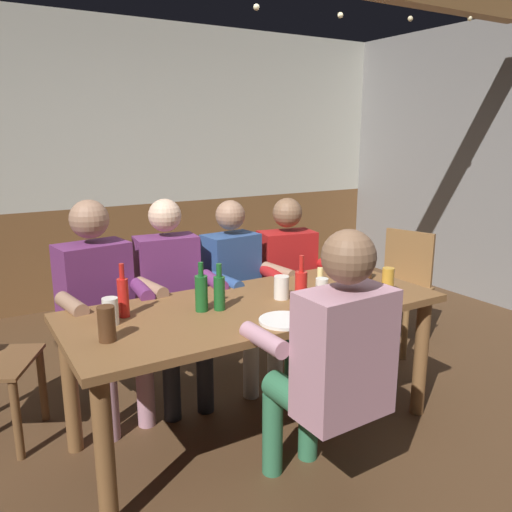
# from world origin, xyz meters

# --- Properties ---
(ground_plane) EXTENTS (7.40, 7.40, 0.00)m
(ground_plane) POSITION_xyz_m (0.00, 0.00, 0.00)
(ground_plane) COLOR #4C331E
(back_wall_upper) EXTENTS (6.16, 0.12, 1.71)m
(back_wall_upper) POSITION_xyz_m (0.00, 2.87, 1.79)
(back_wall_upper) COLOR beige
(back_wall_wainscot) EXTENTS (6.16, 0.12, 0.94)m
(back_wall_wainscot) POSITION_xyz_m (0.00, 2.87, 0.47)
(back_wall_wainscot) COLOR brown
(back_wall_wainscot) RESTS_ON ground_plane
(dining_table) EXTENTS (1.99, 0.82, 0.75)m
(dining_table) POSITION_xyz_m (0.00, 0.12, 0.65)
(dining_table) COLOR brown
(dining_table) RESTS_ON ground_plane
(person_0) EXTENTS (0.57, 0.58, 1.27)m
(person_0) POSITION_xyz_m (-0.66, 0.77, 0.70)
(person_0) COLOR #6B2D66
(person_0) RESTS_ON ground_plane
(person_1) EXTENTS (0.53, 0.55, 1.24)m
(person_1) POSITION_xyz_m (-0.23, 0.75, 0.67)
(person_1) COLOR #6B2D66
(person_1) RESTS_ON ground_plane
(person_2) EXTENTS (0.52, 0.54, 1.20)m
(person_2) POSITION_xyz_m (0.23, 0.75, 0.65)
(person_2) COLOR #2D4C84
(person_2) RESTS_ON ground_plane
(person_3) EXTENTS (0.56, 0.58, 1.19)m
(person_3) POSITION_xyz_m (0.66, 0.76, 0.66)
(person_3) COLOR #AD1919
(person_3) RESTS_ON ground_plane
(person_4) EXTENTS (0.55, 0.53, 1.26)m
(person_4) POSITION_xyz_m (-0.00, -0.52, 0.70)
(person_4) COLOR #B78493
(person_4) RESTS_ON ground_plane
(chair_empty_near_right) EXTENTS (0.55, 0.55, 0.88)m
(chair_empty_near_right) POSITION_xyz_m (1.61, 0.64, 0.48)
(chair_empty_near_right) COLOR brown
(chair_empty_near_right) RESTS_ON ground_plane
(table_candle) EXTENTS (0.04, 0.04, 0.08)m
(table_candle) POSITION_xyz_m (0.56, 0.30, 0.79)
(table_candle) COLOR #F9E08C
(table_candle) RESTS_ON dining_table
(plate_0) EXTENTS (0.24, 0.24, 0.01)m
(plate_0) POSITION_xyz_m (-0.03, -0.18, 0.75)
(plate_0) COLOR white
(plate_0) RESTS_ON dining_table
(bottle_0) EXTENTS (0.06, 0.06, 0.24)m
(bottle_0) POSITION_xyz_m (-0.21, 0.14, 0.84)
(bottle_0) COLOR #195923
(bottle_0) RESTS_ON dining_table
(bottle_1) EXTENTS (0.06, 0.06, 0.29)m
(bottle_1) POSITION_xyz_m (0.14, -0.08, 0.86)
(bottle_1) COLOR red
(bottle_1) RESTS_ON dining_table
(bottle_2) EXTENTS (0.05, 0.05, 0.27)m
(bottle_2) POSITION_xyz_m (-0.66, 0.29, 0.85)
(bottle_2) COLOR red
(bottle_2) RESTS_ON dining_table
(bottle_3) EXTENTS (0.06, 0.06, 0.25)m
(bottle_3) POSITION_xyz_m (-0.30, 0.17, 0.85)
(bottle_3) COLOR #195923
(bottle_3) RESTS_ON dining_table
(pint_glass_0) EXTENTS (0.08, 0.08, 0.16)m
(pint_glass_0) POSITION_xyz_m (-0.81, 0.03, 0.83)
(pint_glass_0) COLOR #4C2D19
(pint_glass_0) RESTS_ON dining_table
(pint_glass_1) EXTENTS (0.07, 0.07, 0.15)m
(pint_glass_1) POSITION_xyz_m (0.71, -0.11, 0.82)
(pint_glass_1) COLOR gold
(pint_glass_1) RESTS_ON dining_table
(pint_glass_2) EXTENTS (0.07, 0.07, 0.12)m
(pint_glass_2) POSITION_xyz_m (0.81, 0.18, 0.81)
(pint_glass_2) COLOR #4C2D19
(pint_glass_2) RESTS_ON dining_table
(pint_glass_3) EXTENTS (0.07, 0.07, 0.11)m
(pint_glass_3) POSITION_xyz_m (0.36, 0.03, 0.80)
(pint_glass_3) COLOR white
(pint_glass_3) RESTS_ON dining_table
(pint_glass_4) EXTENTS (0.08, 0.08, 0.13)m
(pint_glass_4) POSITION_xyz_m (0.16, 0.13, 0.81)
(pint_glass_4) COLOR white
(pint_glass_4) RESTS_ON dining_table
(pint_glass_5) EXTENTS (0.08, 0.08, 0.13)m
(pint_glass_5) POSITION_xyz_m (-0.75, 0.22, 0.81)
(pint_glass_5) COLOR white
(pint_glass_5) RESTS_ON dining_table
(pint_glass_6) EXTENTS (0.07, 0.07, 0.12)m
(pint_glass_6) POSITION_xyz_m (0.36, -0.16, 0.81)
(pint_glass_6) COLOR #4C2D19
(pint_glass_6) RESTS_ON dining_table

